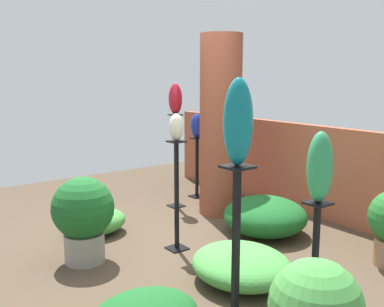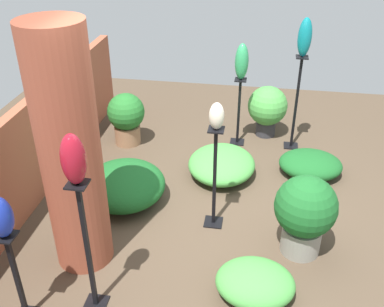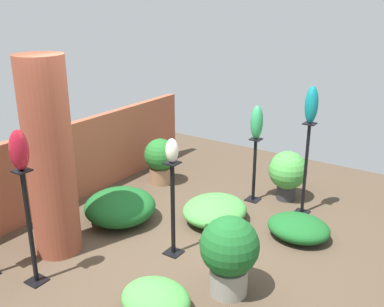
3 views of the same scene
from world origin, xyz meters
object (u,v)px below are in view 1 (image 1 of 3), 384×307
at_px(pedestal_teal, 235,283).
at_px(potted_plant_back_center, 83,215).
at_px(pedestal_ruby, 176,165).
at_px(art_vase_cobalt, 197,126).
at_px(pedestal_ivory, 177,201).
at_px(art_vase_teal, 238,122).
at_px(pedestal_cobalt, 197,170).
at_px(brick_pillar, 220,126).
at_px(art_vase_ruby, 175,99).
at_px(art_vase_ivory, 176,127).
at_px(pedestal_jade, 314,275).
at_px(art_vase_jade, 320,167).

xyz_separation_m(pedestal_teal, potted_plant_back_center, (-2.18, -0.03, -0.13)).
height_order(pedestal_ruby, art_vase_cobalt, pedestal_ruby).
height_order(pedestal_ivory, art_vase_teal, art_vase_teal).
relative_size(pedestal_ruby, pedestal_cobalt, 1.43).
height_order(brick_pillar, art_vase_ruby, brick_pillar).
height_order(pedestal_ruby, art_vase_ruby, art_vase_ruby).
bearing_deg(potted_plant_back_center, art_vase_ivory, 72.76).
height_order(brick_pillar, art_vase_teal, brick_pillar).
relative_size(pedestal_cobalt, potted_plant_back_center, 1.06).
distance_m(art_vase_ruby, art_vase_cobalt, 0.73).
relative_size(pedestal_jade, pedestal_teal, 0.73).
height_order(brick_pillar, pedestal_cobalt, brick_pillar).
xyz_separation_m(brick_pillar, pedestal_jade, (2.60, -1.33, -0.74)).
distance_m(art_vase_ruby, art_vase_ivory, 1.60).
xyz_separation_m(pedestal_ruby, art_vase_ivory, (1.30, -0.90, 0.71)).
distance_m(pedestal_ruby, pedestal_jade, 3.35).
relative_size(pedestal_ruby, art_vase_ruby, 3.12).
bearing_deg(art_vase_teal, brick_pillar, 141.09).
height_order(art_vase_ivory, potted_plant_back_center, art_vase_ivory).
bearing_deg(art_vase_teal, pedestal_cobalt, 145.61).
xyz_separation_m(art_vase_ivory, art_vase_cobalt, (-1.53, 1.45, -0.22)).
bearing_deg(art_vase_jade, art_vase_cobalt, 155.35).
bearing_deg(art_vase_ruby, art_vase_ivory, -34.62).
height_order(brick_pillar, pedestal_teal, brick_pillar).
bearing_deg(pedestal_jade, art_vase_jade, 0.00).
height_order(art_vase_ruby, art_vase_ivory, art_vase_ruby).
relative_size(pedestal_ivory, potted_plant_back_center, 1.36).
distance_m(brick_pillar, pedestal_ivory, 1.55).
distance_m(art_vase_ivory, art_vase_cobalt, 2.11).
height_order(pedestal_cobalt, art_vase_teal, art_vase_teal).
height_order(brick_pillar, art_vase_cobalt, brick_pillar).
bearing_deg(pedestal_jade, art_vase_teal, -89.21).
bearing_deg(pedestal_jade, brick_pillar, 152.88).
xyz_separation_m(pedestal_ivory, potted_plant_back_center, (-0.29, -0.93, -0.05)).
height_order(pedestal_jade, art_vase_ivory, art_vase_ivory).
bearing_deg(potted_plant_back_center, pedestal_ruby, 119.07).
xyz_separation_m(pedestal_ivory, art_vase_cobalt, (-1.53, 1.45, 0.56)).
xyz_separation_m(art_vase_teal, art_vase_cobalt, (-3.42, 2.34, -0.49)).
xyz_separation_m(art_vase_ruby, art_vase_teal, (3.20, -1.79, 0.07)).
height_order(pedestal_ruby, pedestal_teal, pedestal_teal).
xyz_separation_m(brick_pillar, art_vase_cobalt, (-0.81, 0.23, -0.09)).
bearing_deg(art_vase_ruby, pedestal_jade, -17.72).
xyz_separation_m(brick_pillar, art_vase_ivory, (0.72, -1.21, 0.13)).
bearing_deg(art_vase_ruby, pedestal_ruby, 0.00).
distance_m(art_vase_ruby, potted_plant_back_center, 2.33).
height_order(art_vase_jade, art_vase_cobalt, art_vase_jade).
distance_m(brick_pillar, pedestal_jade, 3.01).
height_order(pedestal_cobalt, potted_plant_back_center, pedestal_cobalt).
relative_size(brick_pillar, pedestal_jade, 2.41).
xyz_separation_m(pedestal_ivory, art_vase_teal, (1.89, -0.90, 1.05)).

